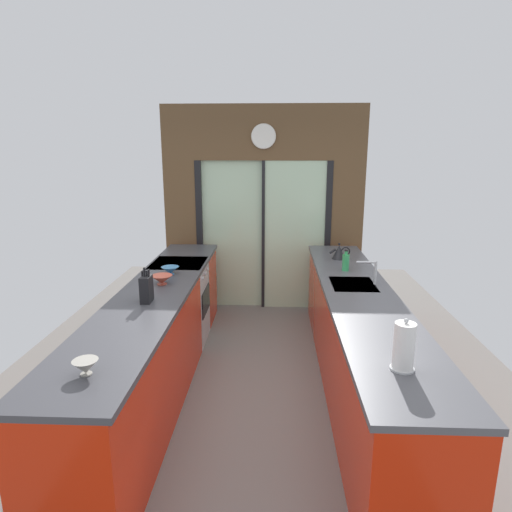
% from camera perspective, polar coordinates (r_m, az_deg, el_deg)
% --- Properties ---
extents(ground_plane, '(5.04, 7.60, 0.02)m').
position_cam_1_polar(ground_plane, '(4.51, 0.25, -14.69)').
color(ground_plane, slate).
extents(back_wall_unit, '(2.64, 0.12, 2.70)m').
position_cam_1_polar(back_wall_unit, '(5.79, 0.98, 7.74)').
color(back_wall_unit, brown).
rests_on(back_wall_unit, ground_plane).
extents(left_counter_run, '(0.62, 3.80, 0.92)m').
position_cam_1_polar(left_counter_run, '(4.02, -13.37, -11.27)').
color(left_counter_run, red).
rests_on(left_counter_run, ground_plane).
extents(right_counter_run, '(0.62, 3.80, 0.92)m').
position_cam_1_polar(right_counter_run, '(4.10, 13.15, -10.76)').
color(right_counter_run, red).
rests_on(right_counter_run, ground_plane).
extents(sink_faucet, '(0.19, 0.02, 0.22)m').
position_cam_1_polar(sink_faucet, '(4.15, 14.94, -1.60)').
color(sink_faucet, '#B7BABC').
rests_on(sink_faucet, right_counter_run).
extents(oven_range, '(0.60, 0.60, 0.92)m').
position_cam_1_polar(oven_range, '(5.02, -9.92, -6.01)').
color(oven_range, '#B7BABC').
rests_on(oven_range, ground_plane).
extents(mixing_bowl_near, '(0.14, 0.14, 0.09)m').
position_cam_1_polar(mixing_bowl_near, '(2.67, -21.45, -13.39)').
color(mixing_bowl_near, gray).
rests_on(mixing_bowl_near, left_counter_run).
extents(mixing_bowl_mid, '(0.20, 0.20, 0.09)m').
position_cam_1_polar(mixing_bowl_mid, '(4.13, -12.26, -3.03)').
color(mixing_bowl_mid, '#BC4C38').
rests_on(mixing_bowl_mid, left_counter_run).
extents(mixing_bowl_far, '(0.18, 0.18, 0.08)m').
position_cam_1_polar(mixing_bowl_far, '(4.44, -11.19, -1.84)').
color(mixing_bowl_far, teal).
rests_on(mixing_bowl_far, left_counter_run).
extents(knife_block, '(0.08, 0.14, 0.29)m').
position_cam_1_polar(knife_block, '(3.67, -14.18, -4.19)').
color(knife_block, black).
rests_on(knife_block, left_counter_run).
extents(kettle, '(0.24, 0.16, 0.19)m').
position_cam_1_polar(kettle, '(5.05, 10.85, 0.53)').
color(kettle, black).
rests_on(kettle, right_counter_run).
extents(soap_bottle, '(0.07, 0.07, 0.22)m').
position_cam_1_polar(soap_bottle, '(4.57, 11.69, -0.77)').
color(soap_bottle, '#339E56').
rests_on(soap_bottle, right_counter_run).
extents(paper_towel_roll, '(0.14, 0.14, 0.31)m').
position_cam_1_polar(paper_towel_roll, '(2.64, 18.83, -11.22)').
color(paper_towel_roll, '#B7BABC').
rests_on(paper_towel_roll, right_counter_run).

